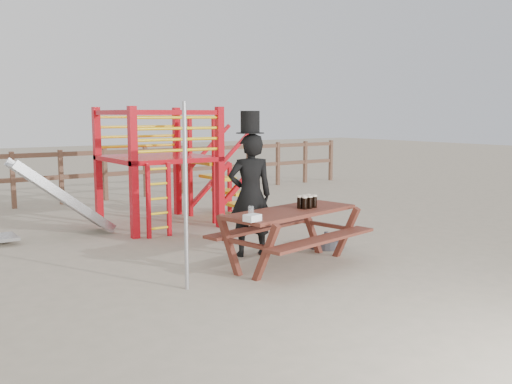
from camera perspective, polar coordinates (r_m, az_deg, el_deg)
The scene contains 10 objects.
ground at distance 7.28m, azimuth 1.39°, elevation -7.92°, with size 60.00×60.00×0.00m, color tan.
back_fence at distance 13.35m, azimuth -16.87°, elevation 2.14°, with size 15.09×0.09×1.20m.
playground_fort at distance 10.20m, azimuth -10.14°, elevation 2.61°, with size 4.71×1.84×2.10m.
picnic_table at distance 7.47m, azimuth 3.48°, elevation -3.86°, with size 2.11×1.64×0.74m.
man_with_hat at distance 7.89m, azimuth -0.58°, elevation 0.02°, with size 0.72×0.59×2.02m.
metal_pole at distance 6.38m, azimuth -7.05°, elevation -0.53°, with size 0.05×0.05×2.11m, color #B2B2B7.
parasol_base at distance 8.62m, azimuth 7.03°, elevation -5.05°, with size 0.55×0.55×0.23m.
paper_bag at distance 6.63m, azimuth -0.37°, elevation -2.60°, with size 0.18×0.14×0.08m, color white.
stout_pints at distance 7.58m, azimuth 5.12°, elevation -0.96°, with size 0.28×0.19×0.17m.
empty_glasses at distance 6.79m, azimuth -0.50°, elevation -2.11°, with size 0.07×0.07×0.15m.
Camera 1 is at (-4.20, -5.62, 1.97)m, focal length 40.00 mm.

